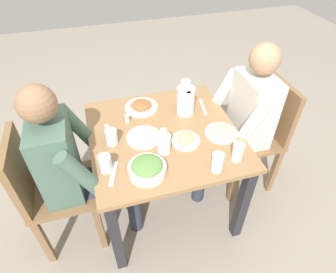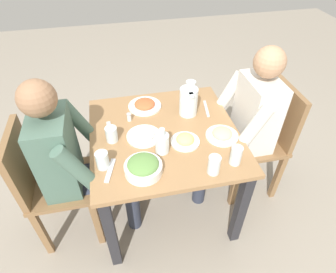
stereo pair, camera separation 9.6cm
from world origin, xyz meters
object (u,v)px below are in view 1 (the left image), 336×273
at_px(diner_near, 238,120).
at_px(salt_shaker, 127,119).
at_px(dining_table, 164,146).
at_px(oil_carafe, 164,144).
at_px(water_glass_near_left, 105,164).
at_px(plate_beans, 221,132).
at_px(water_glass_center, 238,152).
at_px(chair_near, 260,131).
at_px(diner_far, 77,164).
at_px(water_pitcher, 186,101).
at_px(salad_bowl, 147,168).
at_px(plate_rice_curry, 141,106).
at_px(water_glass_near_right, 217,162).
at_px(plate_fries, 186,139).
at_px(water_glass_far_right, 186,87).
at_px(plate_yoghurt, 144,136).
at_px(chair_far, 47,188).
at_px(water_glass_by_pitcher, 112,137).

relative_size(diner_near, salt_shaker, 21.99).
xyz_separation_m(dining_table, oil_carafe, (-0.16, 0.04, 0.17)).
bearing_deg(water_glass_near_left, oil_carafe, -80.94).
distance_m(plate_beans, water_glass_center, 0.23).
height_order(chair_near, diner_far, diner_far).
bearing_deg(water_glass_center, dining_table, 44.62).
distance_m(water_pitcher, plate_beans, 0.32).
distance_m(diner_far, salad_bowl, 0.44).
bearing_deg(plate_beans, water_pitcher, 27.18).
bearing_deg(water_glass_center, plate_rice_curry, 32.85).
xyz_separation_m(water_glass_near_right, oil_carafe, (0.22, 0.24, 0.00)).
height_order(water_glass_near_left, oil_carafe, oil_carafe).
bearing_deg(plate_fries, water_pitcher, -18.18).
height_order(diner_near, diner_far, same).
distance_m(dining_table, salad_bowl, 0.38).
height_order(diner_far, water_glass_near_left, diner_far).
distance_m(chair_near, water_glass_center, 0.61).
distance_m(water_glass_center, oil_carafe, 0.41).
bearing_deg(water_glass_far_right, plate_yoghurt, 135.63).
bearing_deg(water_pitcher, oil_carafe, 143.40).
bearing_deg(dining_table, diner_far, 97.78).
bearing_deg(plate_rice_curry, water_pitcher, -115.94).
distance_m(dining_table, salt_shaker, 0.30).
xyz_separation_m(chair_far, water_glass_by_pitcher, (0.07, -0.43, 0.24)).
bearing_deg(water_glass_near_right, water_pitcher, -0.54).
bearing_deg(plate_yoghurt, salt_shaker, 20.40).
bearing_deg(oil_carafe, plate_rice_curry, 4.22).
distance_m(water_glass_center, salt_shaker, 0.73).
distance_m(diner_far, water_pitcher, 0.79).
distance_m(water_pitcher, water_glass_center, 0.52).
height_order(water_glass_far_right, water_glass_center, water_glass_center).
height_order(plate_rice_curry, water_glass_near_right, water_glass_near_right).
bearing_deg(water_pitcher, plate_yoghurt, 118.89).
height_order(chair_near, water_glass_by_pitcher, chair_near).
xyz_separation_m(salad_bowl, water_glass_center, (-0.04, -0.50, 0.01)).
relative_size(dining_table, plate_yoghurt, 4.34).
distance_m(water_pitcher, salad_bowl, 0.60).
relative_size(plate_rice_curry, water_glass_near_right, 2.06).
relative_size(water_glass_far_right, oil_carafe, 0.58).
height_order(plate_rice_curry, oil_carafe, oil_carafe).
height_order(plate_beans, salt_shaker, salt_shaker).
distance_m(plate_rice_curry, water_glass_near_left, 0.60).
distance_m(diner_near, plate_fries, 0.47).
relative_size(chair_near, water_pitcher, 4.70).
height_order(water_pitcher, oil_carafe, water_pitcher).
bearing_deg(dining_table, plate_fries, -138.41).
xyz_separation_m(water_glass_center, oil_carafe, (0.18, 0.38, -0.00)).
xyz_separation_m(diner_near, plate_fries, (-0.16, 0.44, 0.07)).
bearing_deg(diner_far, plate_fries, -93.78).
bearing_deg(salt_shaker, diner_near, -99.81).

